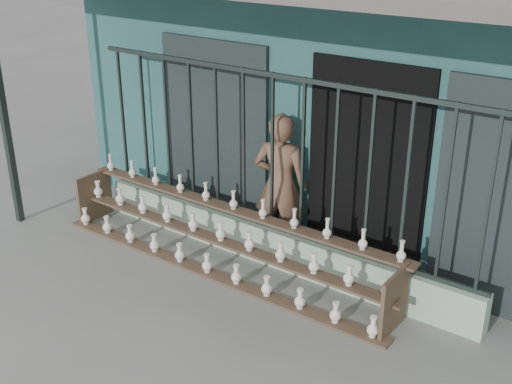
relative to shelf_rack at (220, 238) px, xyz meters
The scene contains 6 objects.
ground 1.05m from the shelf_rack, 64.23° to the right, with size 60.00×60.00×0.00m, color slate.
workshop_building 3.60m from the shelf_rack, 82.63° to the left, with size 7.40×6.60×3.21m.
parapet_wall 0.61m from the shelf_rack, 44.05° to the left, with size 5.00×0.20×0.45m, color #ADCAAE.
security_fence 1.16m from the shelf_rack, 44.05° to the left, with size 5.00×0.04×1.80m.
shelf_rack is the anchor object (origin of this frame).
elderly_woman 0.92m from the shelf_rack, 62.14° to the left, with size 0.63×0.42×1.74m, color brown.
Camera 1 is at (3.74, -4.12, 3.73)m, focal length 45.00 mm.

